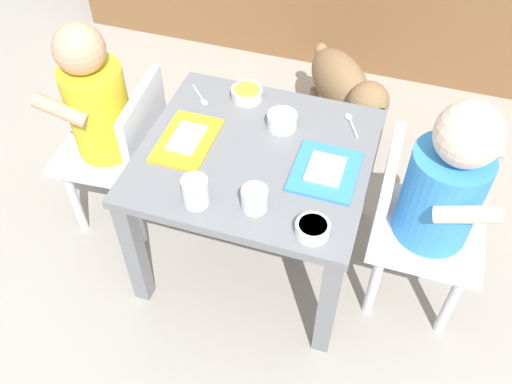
# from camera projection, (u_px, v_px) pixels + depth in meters

# --- Properties ---
(ground_plane) EXTENTS (7.00, 7.00, 0.00)m
(ground_plane) POSITION_uv_depth(u_px,v_px,m) (256.00, 252.00, 1.72)
(ground_plane) COLOR #9E998E
(dining_table) EXTENTS (0.59, 0.54, 0.43)m
(dining_table) POSITION_uv_depth(u_px,v_px,m) (256.00, 173.00, 1.46)
(dining_table) COLOR slate
(dining_table) RESTS_ON ground
(seated_child_left) EXTENTS (0.30, 0.30, 0.69)m
(seated_child_left) POSITION_uv_depth(u_px,v_px,m) (102.00, 111.00, 1.52)
(seated_child_left) COLOR silver
(seated_child_left) RESTS_ON ground
(seated_child_right) EXTENTS (0.28, 0.28, 0.69)m
(seated_child_right) POSITION_uv_depth(u_px,v_px,m) (439.00, 191.00, 1.31)
(seated_child_right) COLOR silver
(seated_child_right) RESTS_ON ground
(dog) EXTENTS (0.35, 0.38, 0.33)m
(dog) POSITION_uv_depth(u_px,v_px,m) (345.00, 87.00, 1.93)
(dog) COLOR olive
(dog) RESTS_ON ground
(food_tray_left) EXTENTS (0.13, 0.21, 0.02)m
(food_tray_left) POSITION_uv_depth(u_px,v_px,m) (187.00, 140.00, 1.43)
(food_tray_left) COLOR gold
(food_tray_left) RESTS_ON dining_table
(food_tray_right) EXTENTS (0.16, 0.19, 0.02)m
(food_tray_right) POSITION_uv_depth(u_px,v_px,m) (325.00, 171.00, 1.36)
(food_tray_right) COLOR #388CD8
(food_tray_right) RESTS_ON dining_table
(water_cup_left) EXTENTS (0.06, 0.06, 0.06)m
(water_cup_left) POSITION_uv_depth(u_px,v_px,m) (255.00, 200.00, 1.27)
(water_cup_left) COLOR white
(water_cup_left) RESTS_ON dining_table
(water_cup_right) EXTENTS (0.06, 0.06, 0.07)m
(water_cup_right) POSITION_uv_depth(u_px,v_px,m) (196.00, 193.00, 1.27)
(water_cup_right) COLOR white
(water_cup_right) RESTS_ON dining_table
(cereal_bowl_right_side) EXTENTS (0.08, 0.08, 0.03)m
(cereal_bowl_right_side) POSITION_uv_depth(u_px,v_px,m) (313.00, 229.00, 1.22)
(cereal_bowl_right_side) COLOR white
(cereal_bowl_right_side) RESTS_ON dining_table
(cereal_bowl_left_side) EXTENTS (0.09, 0.09, 0.03)m
(cereal_bowl_left_side) POSITION_uv_depth(u_px,v_px,m) (247.00, 93.00, 1.54)
(cereal_bowl_left_side) COLOR silver
(cereal_bowl_left_side) RESTS_ON dining_table
(veggie_bowl_far) EXTENTS (0.08, 0.08, 0.04)m
(veggie_bowl_far) POSITION_uv_depth(u_px,v_px,m) (282.00, 120.00, 1.46)
(veggie_bowl_far) COLOR white
(veggie_bowl_far) RESTS_ON dining_table
(spoon_by_left_tray) EXTENTS (0.08, 0.08, 0.01)m
(spoon_by_left_tray) POSITION_uv_depth(u_px,v_px,m) (201.00, 98.00, 1.55)
(spoon_by_left_tray) COLOR silver
(spoon_by_left_tray) RESTS_ON dining_table
(spoon_by_right_tray) EXTENTS (0.06, 0.09, 0.01)m
(spoon_by_right_tray) POSITION_uv_depth(u_px,v_px,m) (351.00, 122.00, 1.48)
(spoon_by_right_tray) COLOR silver
(spoon_by_right_tray) RESTS_ON dining_table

